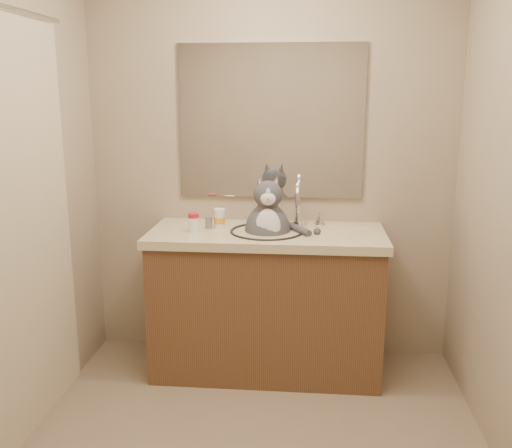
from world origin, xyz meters
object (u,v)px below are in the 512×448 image
at_px(pill_bottle_redcap, 194,222).
at_px(cat, 268,229).
at_px(pill_bottle_orange, 220,219).
at_px(grey_canister, 209,223).

bearing_deg(pill_bottle_redcap, cat, 7.75).
bearing_deg(pill_bottle_orange, cat, -8.98).
bearing_deg(pill_bottle_redcap, grey_canister, 50.60).
bearing_deg(grey_canister, cat, -4.87).
height_order(pill_bottle_orange, grey_canister, pill_bottle_orange).
relative_size(cat, pill_bottle_orange, 4.67).
distance_m(cat, pill_bottle_orange, 0.29).
distance_m(cat, pill_bottle_redcap, 0.42).
relative_size(cat, grey_canister, 8.07).
height_order(cat, pill_bottle_orange, cat).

